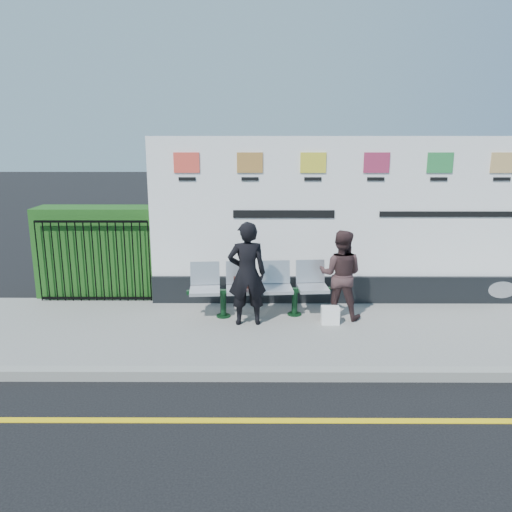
{
  "coord_description": "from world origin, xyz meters",
  "views": [
    {
      "loc": [
        -1.56,
        -5.01,
        3.12
      ],
      "look_at": [
        -1.59,
        2.74,
        1.25
      ],
      "focal_mm": 35.0,
      "sensor_mm": 36.0,
      "label": 1
    }
  ],
  "objects_px": {
    "bench": "(259,302)",
    "woman_right": "(341,274)",
    "woman_left": "(247,274)",
    "billboard": "(372,233)"
  },
  "relations": [
    {
      "from": "woman_left",
      "to": "bench",
      "type": "bearing_deg",
      "value": -123.33
    },
    {
      "from": "bench",
      "to": "woman_right",
      "type": "distance_m",
      "value": 1.45
    },
    {
      "from": "billboard",
      "to": "bench",
      "type": "bearing_deg",
      "value": -158.84
    },
    {
      "from": "woman_left",
      "to": "woman_right",
      "type": "height_order",
      "value": "woman_left"
    },
    {
      "from": "woman_right",
      "to": "bench",
      "type": "bearing_deg",
      "value": 13.89
    },
    {
      "from": "bench",
      "to": "woman_left",
      "type": "distance_m",
      "value": 0.73
    },
    {
      "from": "woman_right",
      "to": "billboard",
      "type": "bearing_deg",
      "value": -111.99
    },
    {
      "from": "woman_left",
      "to": "woman_right",
      "type": "bearing_deg",
      "value": -174.06
    },
    {
      "from": "woman_left",
      "to": "woman_right",
      "type": "xyz_separation_m",
      "value": [
        1.56,
        0.31,
        -0.1
      ]
    },
    {
      "from": "billboard",
      "to": "woman_right",
      "type": "distance_m",
      "value": 1.22
    }
  ]
}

